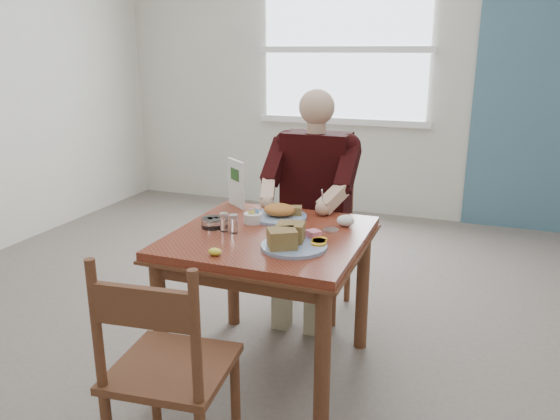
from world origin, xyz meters
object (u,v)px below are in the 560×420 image
at_px(diner, 313,187).
at_px(far_plate, 280,213).
at_px(chair_far, 316,235).
at_px(near_plate, 291,240).
at_px(chair_near, 167,371).
at_px(table, 269,255).

xyz_separation_m(diner, far_plate, (-0.03, -0.46, -0.03)).
height_order(chair_far, near_plate, chair_far).
distance_m(diner, far_plate, 0.47).
xyz_separation_m(chair_near, diner, (0.07, 1.55, 0.33)).
relative_size(diner, near_plate, 3.53).
bearing_deg(far_plate, diner, 85.85).
bearing_deg(far_plate, chair_far, 86.52).
bearing_deg(chair_near, far_plate, 88.07).
bearing_deg(near_plate, diner, 100.93).
relative_size(table, diner, 0.66).
bearing_deg(table, near_plate, -42.22).
distance_m(chair_near, diner, 1.58).
height_order(chair_near, diner, diner).
xyz_separation_m(table, diner, (0.00, 0.71, 0.17)).
bearing_deg(table, chair_far, 90.00).
height_order(chair_far, diner, diner).
distance_m(chair_far, near_plate, 1.01).
xyz_separation_m(chair_near, near_plate, (0.24, 0.69, 0.31)).
xyz_separation_m(chair_far, far_plate, (-0.03, -0.55, 0.30)).
bearing_deg(chair_near, chair_far, 87.55).
height_order(table, chair_far, chair_far).
bearing_deg(far_plate, near_plate, -63.21).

